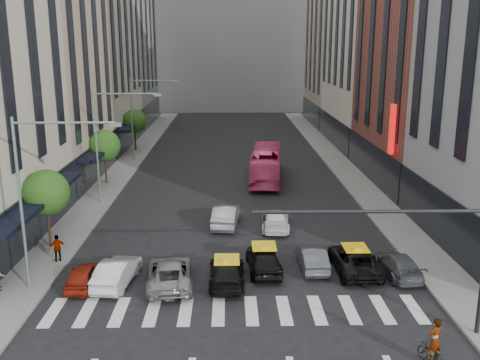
{
  "coord_description": "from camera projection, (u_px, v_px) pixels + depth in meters",
  "views": [
    {
      "loc": [
        -0.45,
        -22.09,
        12.52
      ],
      "look_at": [
        0.25,
        11.6,
        4.0
      ],
      "focal_mm": 40.0,
      "sensor_mm": 36.0,
      "label": 1
    }
  ],
  "objects": [
    {
      "name": "bus",
      "position": [
        266.0,
        164.0,
        50.69
      ],
      "size": [
        3.7,
        11.4,
        3.12
      ],
      "primitive_type": "imported",
      "rotation": [
        0.0,
        0.0,
        3.04
      ],
      "color": "#EB4582",
      "rests_on": "ground"
    },
    {
      "name": "tree_near",
      "position": [
        46.0,
        193.0,
        33.05
      ],
      "size": [
        2.88,
        2.88,
        4.95
      ],
      "color": "black",
      "rests_on": "sidewalk_left"
    },
    {
      "name": "building_left_b",
      "position": [
        46.0,
        51.0,
        48.35
      ],
      "size": [
        8.0,
        16.0,
        24.0
      ],
      "primitive_type": "cube",
      "color": "tan",
      "rests_on": "ground"
    },
    {
      "name": "building_right_b",
      "position": [
        423.0,
        40.0,
        47.82
      ],
      "size": [
        8.0,
        18.0,
        26.0
      ],
      "primitive_type": "cube",
      "color": "brown",
      "rests_on": "ground"
    },
    {
      "name": "liberty_sign",
      "position": [
        392.0,
        129.0,
        42.66
      ],
      "size": [
        0.3,
        0.7,
        4.0
      ],
      "color": "red",
      "rests_on": "ground"
    },
    {
      "name": "taxi_left",
      "position": [
        227.0,
        272.0,
        28.77
      ],
      "size": [
        1.91,
        4.69,
        1.36
      ],
      "primitive_type": "imported",
      "rotation": [
        0.0,
        0.0,
        3.14
      ],
      "color": "black",
      "rests_on": "ground"
    },
    {
      "name": "traffic_signal",
      "position": [
        422.0,
        241.0,
        22.58
      ],
      "size": [
        10.1,
        0.2,
        6.0
      ],
      "color": "black",
      "rests_on": "ground"
    },
    {
      "name": "motorcycle",
      "position": [
        433.0,
        356.0,
        21.36
      ],
      "size": [
        1.27,
        1.83,
        0.91
      ],
      "primitive_type": "imported",
      "rotation": [
        0.0,
        0.0,
        3.57
      ],
      "color": "black",
      "rests_on": "ground"
    },
    {
      "name": "streetlamp_far",
      "position": [
        140.0,
        108.0,
        57.74
      ],
      "size": [
        5.38,
        0.25,
        9.0
      ],
      "color": "gray",
      "rests_on": "sidewalk_left"
    },
    {
      "name": "rider",
      "position": [
        436.0,
        325.0,
        21.02
      ],
      "size": [
        0.8,
        0.68,
        1.85
      ],
      "primitive_type": "imported",
      "rotation": [
        0.0,
        0.0,
        3.57
      ],
      "color": "gray",
      "rests_on": "motorcycle"
    },
    {
      "name": "car_silver",
      "position": [
        170.0,
        272.0,
        28.58
      ],
      "size": [
        2.86,
        5.32,
        1.42
      ],
      "primitive_type": "imported",
      "rotation": [
        0.0,
        0.0,
        3.24
      ],
      "color": "gray",
      "rests_on": "ground"
    },
    {
      "name": "car_red",
      "position": [
        84.0,
        275.0,
        28.45
      ],
      "size": [
        1.44,
        3.58,
        1.22
      ],
      "primitive_type": "imported",
      "rotation": [
        0.0,
        0.0,
        3.14
      ],
      "color": "maroon",
      "rests_on": "ground"
    },
    {
      "name": "streetlamp_near",
      "position": [
        38.0,
        181.0,
        26.72
      ],
      "size": [
        5.38,
        0.25,
        9.0
      ],
      "color": "gray",
      "rests_on": "sidewalk_left"
    },
    {
      "name": "building_right_d",
      "position": [
        339.0,
        36.0,
        84.41
      ],
      "size": [
        8.0,
        18.0,
        28.0
      ],
      "primitive_type": "cube",
      "color": "tan",
      "rests_on": "ground"
    },
    {
      "name": "ground",
      "position": [
        240.0,
        326.0,
        24.49
      ],
      "size": [
        160.0,
        160.0,
        0.0
      ],
      "primitive_type": "plane",
      "color": "black",
      "rests_on": "ground"
    },
    {
      "name": "building_left_d",
      "position": [
        123.0,
        29.0,
        83.48
      ],
      "size": [
        8.0,
        18.0,
        30.0
      ],
      "primitive_type": "cube",
      "color": "gray",
      "rests_on": "ground"
    },
    {
      "name": "car_grey_curb",
      "position": [
        398.0,
        265.0,
        29.83
      ],
      "size": [
        2.06,
        4.42,
        1.25
      ],
      "primitive_type": "imported",
      "rotation": [
        0.0,
        0.0,
        3.22
      ],
      "color": "#44474C",
      "rests_on": "ground"
    },
    {
      "name": "car_row2_right",
      "position": [
        275.0,
        219.0,
        37.42
      ],
      "size": [
        2.18,
        4.73,
        1.34
      ],
      "primitive_type": "imported",
      "rotation": [
        0.0,
        0.0,
        3.07
      ],
      "color": "white",
      "rests_on": "ground"
    },
    {
      "name": "taxi_center",
      "position": [
        264.0,
        259.0,
        30.28
      ],
      "size": [
        2.06,
        4.54,
        1.51
      ],
      "primitive_type": "imported",
      "rotation": [
        0.0,
        0.0,
        3.2
      ],
      "color": "black",
      "rests_on": "ground"
    },
    {
      "name": "car_grey_mid",
      "position": [
        312.0,
        257.0,
        30.74
      ],
      "size": [
        1.48,
        4.05,
        1.32
      ],
      "primitive_type": "imported",
      "rotation": [
        0.0,
        0.0,
        3.16
      ],
      "color": "#42444A",
      "rests_on": "ground"
    },
    {
      "name": "tree_far",
      "position": [
        134.0,
        121.0,
        64.07
      ],
      "size": [
        2.88,
        2.88,
        4.95
      ],
      "color": "black",
      "rests_on": "sidewalk_left"
    },
    {
      "name": "car_row2_left",
      "position": [
        226.0,
        215.0,
        37.99
      ],
      "size": [
        2.1,
        4.83,
        1.55
      ],
      "primitive_type": "imported",
      "rotation": [
        0.0,
        0.0,
        3.04
      ],
      "color": "#A7A7AC",
      "rests_on": "ground"
    },
    {
      "name": "taxi_right",
      "position": [
        355.0,
        260.0,
        30.31
      ],
      "size": [
        2.44,
        5.11,
        1.41
      ],
      "primitive_type": "imported",
      "rotation": [
        0.0,
        0.0,
        3.16
      ],
      "color": "black",
      "rests_on": "ground"
    },
    {
      "name": "building_far",
      "position": [
        231.0,
        16.0,
        102.47
      ],
      "size": [
        30.0,
        10.0,
        36.0
      ],
      "primitive_type": "cube",
      "color": "gray",
      "rests_on": "ground"
    },
    {
      "name": "tree_mid",
      "position": [
        104.0,
        146.0,
        48.56
      ],
      "size": [
        2.88,
        2.88,
        4.95
      ],
      "color": "black",
      "rests_on": "sidewalk_left"
    },
    {
      "name": "sidewalk_left",
      "position": [
        119.0,
        174.0,
        53.32
      ],
      "size": [
        3.0,
        96.0,
        0.15
      ],
      "primitive_type": "cube",
      "color": "slate",
      "rests_on": "ground"
    },
    {
      "name": "car_white_front",
      "position": [
        117.0,
        272.0,
        28.65
      ],
      "size": [
        2.08,
        4.49,
        1.42
      ],
      "primitive_type": "imported",
      "rotation": [
        0.0,
        0.0,
        3.0
      ],
      "color": "silver",
      "rests_on": "ground"
    },
    {
      "name": "streetlamp_mid",
      "position": [
        108.0,
        131.0,
        42.23
      ],
      "size": [
        5.38,
        0.25,
        9.0
      ],
      "color": "gray",
      "rests_on": "sidewalk_left"
    },
    {
      "name": "sidewalk_right",
      "position": [
        348.0,
        172.0,
        53.78
      ],
      "size": [
        3.0,
        96.0,
        0.15
      ],
      "primitive_type": "cube",
      "color": "slate",
      "rests_on": "ground"
    },
    {
      "name": "pedestrian_far",
      "position": [
        58.0,
        248.0,
        31.33
      ],
      "size": [
        1.03,
        0.77,
        1.63
      ],
      "primitive_type": "imported",
      "rotation": [
        0.0,
        0.0,
        3.58
      ],
      "color": "gray",
      "rests_on": "sidewalk_left"
    }
  ]
}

